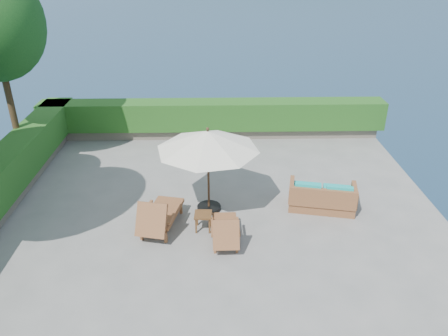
{
  "coord_description": "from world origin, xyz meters",
  "views": [
    {
      "loc": [
        0.06,
        -9.39,
        6.24
      ],
      "look_at": [
        0.3,
        0.8,
        1.1
      ],
      "focal_mm": 35.0,
      "sensor_mm": 36.0,
      "label": 1
    }
  ],
  "objects_px": {
    "side_table": "(203,217)",
    "wicker_loveseat": "(322,198)",
    "lounge_right": "(225,230)",
    "lounge_left": "(159,215)",
    "patio_umbrella": "(208,141)"
  },
  "relations": [
    {
      "from": "side_table",
      "to": "wicker_loveseat",
      "type": "xyz_separation_m",
      "value": [
        3.13,
        0.88,
        -0.04
      ]
    },
    {
      "from": "lounge_right",
      "to": "patio_umbrella",
      "type": "bearing_deg",
      "value": 104.15
    },
    {
      "from": "side_table",
      "to": "lounge_left",
      "type": "bearing_deg",
      "value": 179.24
    },
    {
      "from": "wicker_loveseat",
      "to": "patio_umbrella",
      "type": "bearing_deg",
      "value": -169.22
    },
    {
      "from": "patio_umbrella",
      "to": "wicker_loveseat",
      "type": "xyz_separation_m",
      "value": [
        3.0,
        -0.05,
        -1.65
      ]
    },
    {
      "from": "patio_umbrella",
      "to": "lounge_right",
      "type": "xyz_separation_m",
      "value": [
        0.4,
        -1.47,
        -1.63
      ]
    },
    {
      "from": "lounge_right",
      "to": "lounge_left",
      "type": "bearing_deg",
      "value": 159.81
    },
    {
      "from": "patio_umbrella",
      "to": "lounge_left",
      "type": "relative_size",
      "value": 1.65
    },
    {
      "from": "patio_umbrella",
      "to": "lounge_left",
      "type": "bearing_deg",
      "value": -142.76
    },
    {
      "from": "wicker_loveseat",
      "to": "side_table",
      "type": "bearing_deg",
      "value": -152.63
    },
    {
      "from": "patio_umbrella",
      "to": "wicker_loveseat",
      "type": "distance_m",
      "value": 3.42
    },
    {
      "from": "side_table",
      "to": "wicker_loveseat",
      "type": "bearing_deg",
      "value": 15.72
    },
    {
      "from": "wicker_loveseat",
      "to": "lounge_right",
      "type": "bearing_deg",
      "value": -139.62
    },
    {
      "from": "wicker_loveseat",
      "to": "lounge_left",
      "type": "bearing_deg",
      "value": -156.68
    },
    {
      "from": "lounge_left",
      "to": "side_table",
      "type": "distance_m",
      "value": 1.07
    }
  ]
}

